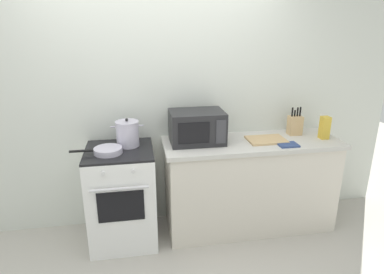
% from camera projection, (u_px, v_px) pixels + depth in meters
% --- Properties ---
extents(back_wall, '(4.40, 0.10, 2.50)m').
position_uv_depth(back_wall, '(184.00, 102.00, 3.30)').
color(back_wall, silver).
rests_on(back_wall, ground_plane).
extents(lower_cabinet_right, '(1.64, 0.56, 0.88)m').
position_uv_depth(lower_cabinet_right, '(249.00, 186.00, 3.33)').
color(lower_cabinet_right, beige).
rests_on(lower_cabinet_right, ground_plane).
extents(countertop_right, '(1.70, 0.60, 0.04)m').
position_uv_depth(countertop_right, '(252.00, 143.00, 3.18)').
color(countertop_right, beige).
rests_on(countertop_right, lower_cabinet_right).
extents(stove, '(0.60, 0.64, 0.92)m').
position_uv_depth(stove, '(122.00, 196.00, 3.10)').
color(stove, white).
rests_on(stove, ground_plane).
extents(stock_pot, '(0.29, 0.21, 0.26)m').
position_uv_depth(stock_pot, '(128.00, 134.00, 3.01)').
color(stock_pot, silver).
rests_on(stock_pot, stove).
extents(frying_pan, '(0.44, 0.24, 0.05)m').
position_uv_depth(frying_pan, '(107.00, 151.00, 2.86)').
color(frying_pan, silver).
rests_on(frying_pan, stove).
extents(microwave, '(0.50, 0.37, 0.30)m').
position_uv_depth(microwave, '(197.00, 127.00, 3.10)').
color(microwave, '#232326').
rests_on(microwave, countertop_right).
extents(cutting_board, '(0.36, 0.26, 0.02)m').
position_uv_depth(cutting_board, '(266.00, 140.00, 3.18)').
color(cutting_board, tan).
rests_on(cutting_board, countertop_right).
extents(knife_block, '(0.13, 0.10, 0.28)m').
position_uv_depth(knife_block, '(295.00, 125.00, 3.34)').
color(knife_block, tan).
rests_on(knife_block, countertop_right).
extents(pasta_box, '(0.08, 0.08, 0.22)m').
position_uv_depth(pasta_box, '(325.00, 128.00, 3.21)').
color(pasta_box, gold).
rests_on(pasta_box, countertop_right).
extents(oven_mitt, '(0.18, 0.14, 0.02)m').
position_uv_depth(oven_mitt, '(288.00, 145.00, 3.05)').
color(oven_mitt, '#33477A').
rests_on(oven_mitt, countertop_right).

